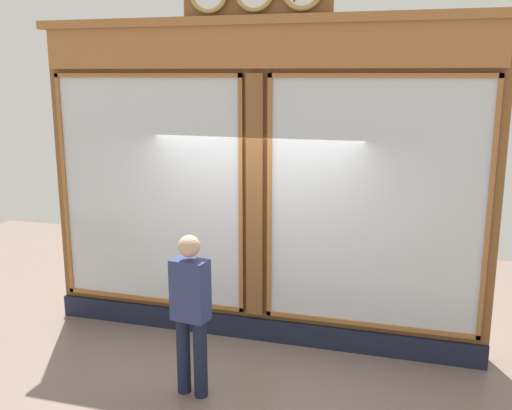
# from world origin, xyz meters

# --- Properties ---
(shop_facade) EXTENTS (5.50, 0.42, 4.42)m
(shop_facade) POSITION_xyz_m (-0.00, -0.13, 1.95)
(shop_facade) COLOR brown
(shop_facade) RESTS_ON ground_plane
(pedestrian) EXTENTS (0.39, 0.27, 1.69)m
(pedestrian) POSITION_xyz_m (0.26, 1.42, 0.93)
(pedestrian) COLOR #191E38
(pedestrian) RESTS_ON ground_plane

